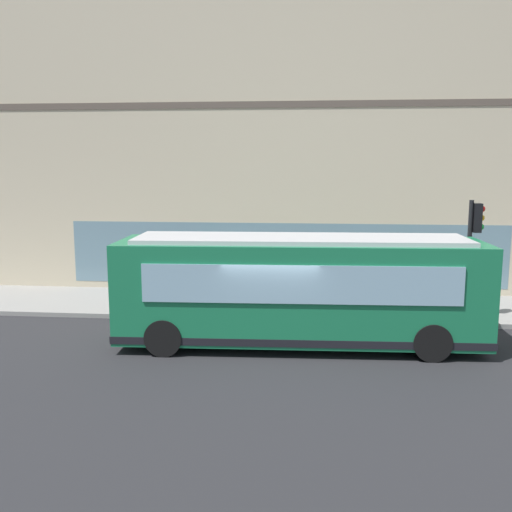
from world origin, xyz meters
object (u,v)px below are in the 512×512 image
(traffic_light_near_corner, at_px, (474,237))
(pedestrian_near_hydrant, at_px, (376,282))
(city_bus_nearside, at_px, (299,291))
(fire_hydrant, at_px, (348,291))
(pedestrian_by_light_pole, at_px, (166,269))

(traffic_light_near_corner, distance_m, pedestrian_near_hydrant, 3.50)
(traffic_light_near_corner, height_order, pedestrian_near_hydrant, traffic_light_near_corner)
(traffic_light_near_corner, bearing_deg, city_bus_nearside, 116.64)
(fire_hydrant, bearing_deg, city_bus_nearside, 160.72)
(fire_hydrant, height_order, pedestrian_near_hydrant, pedestrian_near_hydrant)
(city_bus_nearside, bearing_deg, fire_hydrant, -19.28)
(traffic_light_near_corner, height_order, fire_hydrant, traffic_light_near_corner)
(pedestrian_near_hydrant, bearing_deg, fire_hydrant, 41.88)
(pedestrian_near_hydrant, bearing_deg, city_bus_nearside, 146.50)
(fire_hydrant, bearing_deg, traffic_light_near_corner, -119.31)
(city_bus_nearside, relative_size, pedestrian_near_hydrant, 6.29)
(traffic_light_near_corner, relative_size, pedestrian_near_hydrant, 2.35)
(city_bus_nearside, distance_m, fire_hydrant, 5.14)
(city_bus_nearside, bearing_deg, pedestrian_near_hydrant, -33.50)
(pedestrian_by_light_pole, bearing_deg, city_bus_nearside, -136.09)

